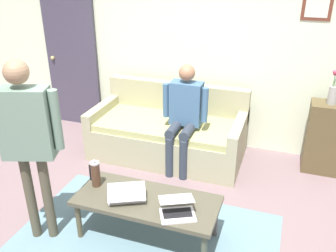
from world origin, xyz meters
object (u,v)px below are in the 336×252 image
object	(u,v)px
laptop_center	(127,195)
french_press	(96,174)
interior_door	(72,59)
side_shelf	(324,138)
laptop_left	(177,209)
person_standing	(27,132)
coffee_table	(147,203)
flower_vase	(334,92)
couch	(168,133)
person_seated	(184,112)

from	to	relation	value
laptop_center	french_press	xyz separation A→B (m)	(0.36, -0.10, 0.09)
interior_door	side_shelf	size ratio (longest dim) A/B	2.36
interior_door	laptop_left	bearing A→B (deg)	137.20
french_press	person_standing	size ratio (longest dim) A/B	0.17
coffee_table	laptop_center	world-z (taller)	laptop_center
interior_door	laptop_center	bearing A→B (deg)	131.12
side_shelf	person_standing	size ratio (longest dim) A/B	0.51
laptop_center	flower_vase	world-z (taller)	flower_vase
side_shelf	flower_vase	xyz separation A→B (m)	(0.00, -0.00, 0.57)
flower_vase	person_standing	distance (m)	3.24
laptop_left	side_shelf	world-z (taller)	side_shelf
coffee_table	laptop_center	size ratio (longest dim) A/B	3.17
french_press	flower_vase	size ratio (longest dim) A/B	0.64
interior_door	french_press	world-z (taller)	interior_door
laptop_center	side_shelf	xyz separation A→B (m)	(-1.72, -1.85, -0.03)
couch	interior_door	bearing A→B (deg)	-16.60
person_standing	couch	bearing A→B (deg)	-107.62
coffee_table	person_seated	size ratio (longest dim) A/B	1.01
interior_door	laptop_left	xyz separation A→B (m)	(-2.33, 2.16, -0.56)
interior_door	couch	xyz separation A→B (m)	(-1.68, 0.50, -0.72)
interior_door	french_press	size ratio (longest dim) A/B	7.31
person_seated	flower_vase	bearing A→B (deg)	-163.78
person_seated	couch	bearing A→B (deg)	-39.74
couch	person_seated	world-z (taller)	person_seated
couch	flower_vase	bearing A→B (deg)	-172.71
side_shelf	french_press	bearing A→B (deg)	39.98
laptop_left	laptop_center	distance (m)	0.49
laptop_center	person_standing	distance (m)	1.01
laptop_left	person_standing	bearing A→B (deg)	9.36
coffee_table	person_standing	xyz separation A→B (m)	(0.92, 0.31, 0.71)
french_press	interior_door	bearing A→B (deg)	-53.66
coffee_table	interior_door	bearing A→B (deg)	-45.65
side_shelf	couch	bearing A→B (deg)	7.27
couch	person_standing	xyz separation A→B (m)	(0.59, 1.86, 0.78)
couch	french_press	distance (m)	1.54
side_shelf	laptop_center	bearing A→B (deg)	47.00
laptop_left	flower_vase	xyz separation A→B (m)	(-1.23, -1.90, 0.55)
interior_door	person_seated	world-z (taller)	interior_door
coffee_table	person_seated	world-z (taller)	person_seated
interior_door	side_shelf	bearing A→B (deg)	175.81
flower_vase	person_standing	world-z (taller)	person_standing
couch	flower_vase	xyz separation A→B (m)	(-1.88, -0.24, 0.71)
side_shelf	person_seated	size ratio (longest dim) A/B	0.68
couch	person_standing	world-z (taller)	person_standing
laptop_center	side_shelf	distance (m)	2.52
person_seated	laptop_center	bearing A→B (deg)	85.31
couch	side_shelf	size ratio (longest dim) A/B	2.22
interior_door	coffee_table	world-z (taller)	interior_door
laptop_center	flower_vase	size ratio (longest dim) A/B	0.94
couch	laptop_center	bearing A→B (deg)	95.70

